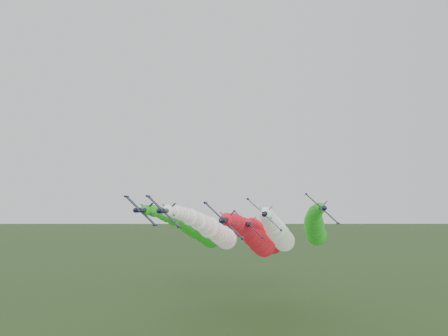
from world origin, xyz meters
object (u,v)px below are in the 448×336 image
Objects in this scene: jet_outer_right at (315,228)px; jet_inner_right at (278,233)px; jet_lead at (255,238)px; jet_outer_left at (197,229)px; jet_trail at (266,238)px; jet_inner_left at (214,231)px.

jet_inner_right is at bearing -153.66° from jet_outer_right.
jet_outer_right is at bearing 42.48° from jet_lead.
jet_inner_right is 28.51m from jet_outer_left.
jet_inner_right is 1.00× the size of jet_trail.
jet_outer_left is (-6.71, 5.63, 0.08)m from jet_inner_left.
jet_outer_left is at bearing 140.01° from jet_inner_left.
jet_inner_right is at bearing -73.50° from jet_trail.
jet_outer_right is at bearing 1.68° from jet_outer_left.
jet_trail is (-16.68, 8.03, -3.97)m from jet_outer_right.
jet_outer_left is at bearing -178.32° from jet_outer_right.
jet_inner_left is at bearing -168.60° from jet_outer_right.
jet_outer_right reaches higher than jet_inner_right.
jet_lead is 1.00× the size of jet_outer_left.
jet_inner_right is 1.01× the size of jet_outer_right.
jet_outer_left is (-28.06, 4.99, 0.67)m from jet_inner_right.
jet_trail is at bearing 154.30° from jet_outer_right.
jet_trail is at bearing 106.50° from jet_inner_right.
jet_outer_right is (19.63, 17.97, 2.38)m from jet_lead.
jet_outer_left reaches higher than jet_inner_right.
jet_lead is 26.22m from jet_trail.
jet_outer_right is at bearing 26.34° from jet_inner_right.
jet_lead is 1.00× the size of jet_inner_left.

